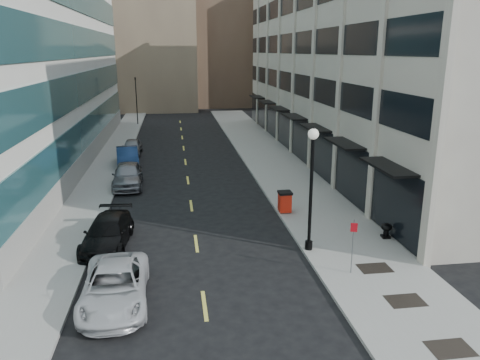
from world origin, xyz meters
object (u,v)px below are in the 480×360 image
object	(u,v)px
car_black_pickup	(108,233)
lamppost	(311,179)
car_blue_sedan	(127,157)
trash_bin	(285,201)
car_white_van	(115,286)
car_grey_sedan	(132,147)
car_silver_sedan	(128,175)
sign_post	(353,239)
urn_planter	(386,229)
traffic_signal	(135,80)

from	to	relation	value
car_black_pickup	lamppost	bearing A→B (deg)	-7.51
car_blue_sedan	trash_bin	xyz separation A→B (m)	(10.20, -13.38, 0.02)
car_white_van	car_grey_sedan	distance (m)	27.26
car_grey_sedan	lamppost	bearing A→B (deg)	-65.32
car_silver_sedan	car_grey_sedan	world-z (taller)	car_silver_sedan
car_blue_sedan	trash_bin	size ratio (longest dim) A/B	3.89
car_white_van	car_grey_sedan	world-z (taller)	car_white_van
car_silver_sedan	car_grey_sedan	distance (m)	11.00
sign_post	urn_planter	xyz separation A→B (m)	(3.20, 3.50, -1.10)
car_black_pickup	lamppost	size ratio (longest dim) A/B	0.84
car_grey_sedan	lamppost	world-z (taller)	lamppost
car_black_pickup	urn_planter	distance (m)	13.97
car_black_pickup	trash_bin	xyz separation A→B (m)	(9.72, 3.37, 0.10)
car_white_van	lamppost	xyz separation A→B (m)	(8.64, 3.57, 2.93)
car_grey_sedan	trash_bin	distance (m)	20.91
car_silver_sedan	urn_planter	world-z (taller)	car_silver_sedan
car_white_van	car_grey_sedan	size ratio (longest dim) A/B	1.26
car_silver_sedan	sign_post	bearing A→B (deg)	-57.01
car_blue_sedan	urn_planter	size ratio (longest dim) A/B	6.41
traffic_signal	lamppost	size ratio (longest dim) A/B	1.17
car_black_pickup	car_silver_sedan	size ratio (longest dim) A/B	1.00
car_silver_sedan	trash_bin	bearing A→B (deg)	-38.79
car_white_van	car_grey_sedan	xyz separation A→B (m)	(-1.46, 27.22, -0.02)
car_silver_sedan	car_grey_sedan	size ratio (longest dim) A/B	1.21
traffic_signal	car_grey_sedan	bearing A→B (deg)	-87.79
urn_planter	car_black_pickup	bearing A→B (deg)	175.10
car_black_pickup	urn_planter	world-z (taller)	car_black_pickup
lamppost	sign_post	distance (m)	3.48
car_blue_sedan	urn_planter	xyz separation A→B (m)	(14.40, -17.94, -0.19)
car_white_van	trash_bin	distance (m)	12.52
car_black_pickup	car_silver_sedan	bearing A→B (deg)	94.07
traffic_signal	car_grey_sedan	xyz separation A→B (m)	(0.70, -18.14, -5.01)
car_silver_sedan	car_grey_sedan	bearing A→B (deg)	91.01
traffic_signal	urn_planter	size ratio (longest dim) A/B	9.12
car_blue_sedan	sign_post	xyz separation A→B (m)	(11.20, -21.44, 0.91)
sign_post	traffic_signal	bearing A→B (deg)	125.72
traffic_signal	lamppost	world-z (taller)	traffic_signal
lamppost	car_silver_sedan	bearing A→B (deg)	127.03
lamppost	sign_post	size ratio (longest dim) A/B	2.45
car_white_van	car_black_pickup	bearing A→B (deg)	98.49
car_white_van	trash_bin	xyz separation A→B (m)	(8.74, 8.97, 0.10)
trash_bin	sign_post	distance (m)	8.17
car_grey_sedan	urn_planter	distance (m)	26.98
lamppost	urn_planter	xyz separation A→B (m)	(4.30, 0.83, -3.05)
car_blue_sedan	car_white_van	bearing A→B (deg)	-93.12
trash_bin	car_blue_sedan	bearing A→B (deg)	127.06
car_blue_sedan	car_black_pickup	bearing A→B (deg)	-95.20
car_silver_sedan	lamppost	xyz separation A→B (m)	(9.56, -12.67, 2.80)
lamppost	sign_post	world-z (taller)	lamppost
traffic_signal	car_white_van	size ratio (longest dim) A/B	1.33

